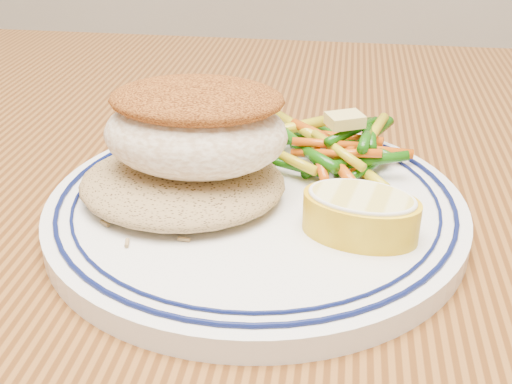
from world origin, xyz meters
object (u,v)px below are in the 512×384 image
at_px(fish_fillet, 196,125).
at_px(lemon_wedge, 361,213).
at_px(rice_pilaf, 182,178).
at_px(vegetable_pile, 337,146).
at_px(dining_table, 193,353).
at_px(plate, 256,207).

relative_size(fish_fillet, lemon_wedge, 1.55).
bearing_deg(rice_pilaf, fish_fillet, 21.94).
bearing_deg(fish_fillet, rice_pilaf, -158.06).
bearing_deg(lemon_wedge, rice_pilaf, 164.58).
relative_size(fish_fillet, vegetable_pile, 0.97).
xyz_separation_m(rice_pilaf, vegetable_pile, (0.09, 0.06, 0.00)).
distance_m(dining_table, plate, 0.12).
relative_size(dining_table, vegetable_pile, 12.72).
bearing_deg(lemon_wedge, vegetable_pile, 99.93).
xyz_separation_m(rice_pilaf, lemon_wedge, (0.11, -0.03, 0.00)).
height_order(dining_table, plate, plate).
bearing_deg(fish_fillet, vegetable_pile, 33.64).
distance_m(vegetable_pile, lemon_wedge, 0.09).
bearing_deg(dining_table, fish_fillet, 81.48).
height_order(plate, lemon_wedge, lemon_wedge).
height_order(rice_pilaf, lemon_wedge, lemon_wedge).
xyz_separation_m(fish_fillet, lemon_wedge, (0.10, -0.03, -0.03)).
height_order(dining_table, fish_fillet, fish_fillet).
relative_size(vegetable_pile, lemon_wedge, 1.59).
height_order(rice_pilaf, vegetable_pile, vegetable_pile).
bearing_deg(plate, rice_pilaf, -177.19).
height_order(rice_pilaf, fish_fillet, fish_fillet).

